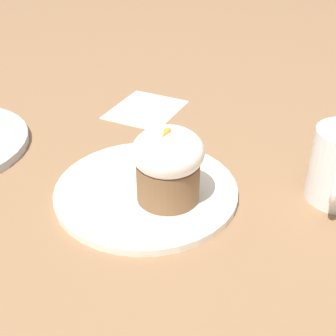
% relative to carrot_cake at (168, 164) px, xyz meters
% --- Properties ---
extents(ground_plane, '(4.00, 4.00, 0.00)m').
position_rel_carrot_cake_xyz_m(ground_plane, '(-0.01, -0.04, -0.06)').
color(ground_plane, '#846042').
extents(dessert_plate, '(0.26, 0.26, 0.01)m').
position_rel_carrot_cake_xyz_m(dessert_plate, '(-0.01, -0.04, -0.06)').
color(dessert_plate, white).
rests_on(dessert_plate, ground_plane).
extents(carrot_cake, '(0.10, 0.10, 0.11)m').
position_rel_carrot_cake_xyz_m(carrot_cake, '(0.00, 0.00, 0.00)').
color(carrot_cake, brown).
rests_on(carrot_cake, dessert_plate).
extents(spoon, '(0.08, 0.13, 0.01)m').
position_rel_carrot_cake_xyz_m(spoon, '(-0.03, -0.04, -0.05)').
color(spoon, silver).
rests_on(spoon, dessert_plate).
extents(paper_napkin, '(0.14, 0.12, 0.00)m').
position_rel_carrot_cake_xyz_m(paper_napkin, '(-0.25, -0.16, -0.06)').
color(paper_napkin, white).
rests_on(paper_napkin, ground_plane).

